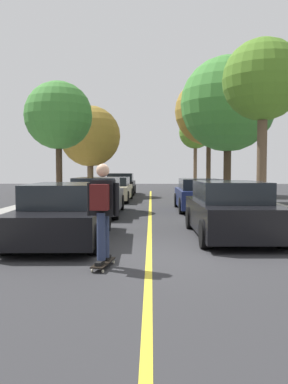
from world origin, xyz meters
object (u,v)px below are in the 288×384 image
(street_tree_right_far, at_px, (209,111))
(fire_hydrant, at_px, (57,202))
(parked_car_left_near, at_px, (97,196))
(parked_car_left_nearest, at_px, (65,213))
(street_tree_right_farthest, at_px, (195,133))
(parked_car_right_near, at_px, (199,195))
(street_tree_left_nearest, at_px, (59,116))
(street_tree_right_near, at_px, (228,104))
(skateboard, at_px, (103,263))
(parked_car_left_far, at_px, (113,189))
(skateboarder, at_px, (102,207))
(parked_car_left_farthest, at_px, (121,184))
(street_tree_right_nearest, at_px, (263,81))
(parked_car_right_nearest, at_px, (230,210))
(street_tree_left_near, at_px, (90,136))

(street_tree_right_far, relative_size, fire_hydrant, 11.09)
(parked_car_left_near, bearing_deg, parked_car_left_nearest, -90.01)
(street_tree_right_farthest, height_order, fire_hydrant, street_tree_right_farthest)
(parked_car_right_near, relative_size, street_tree_left_nearest, 0.80)
(street_tree_right_farthest, distance_m, fire_hydrant, 22.00)
(parked_car_left_nearest, height_order, street_tree_right_farthest, street_tree_right_farthest)
(parked_car_right_near, xyz_separation_m, street_tree_right_near, (1.84, 3.56, 4.34))
(skateboard, bearing_deg, street_tree_right_far, 76.93)
(parked_car_left_far, xyz_separation_m, fire_hydrant, (-1.50, -6.68, -0.16))
(parked_car_left_near, distance_m, street_tree_right_farthest, 21.25)
(fire_hydrant, bearing_deg, street_tree_right_far, 58.20)
(fire_hydrant, distance_m, skateboarder, 8.72)
(parked_car_left_farthest, distance_m, street_tree_right_farthest, 10.65)
(skateboarder, bearing_deg, street_tree_right_nearest, 56.77)
(street_tree_left_nearest, bearing_deg, parked_car_left_farthest, 80.04)
(street_tree_right_near, bearing_deg, parked_car_left_nearest, -118.84)
(parked_car_left_near, height_order, street_tree_right_near, street_tree_right_near)
(street_tree_right_far, bearing_deg, parked_car_left_farthest, 175.82)
(parked_car_left_near, xyz_separation_m, skateboarder, (1.25, -8.52, 0.39))
(parked_car_left_far, distance_m, skateboard, 14.96)
(skateboard, bearing_deg, parked_car_left_near, 98.44)
(parked_car_right_near, distance_m, street_tree_right_nearest, 5.31)
(parked_car_right_nearest, relative_size, fire_hydrant, 6.26)
(parked_car_left_far, distance_m, skateboarder, 14.99)
(parked_car_left_farthest, distance_m, parked_car_right_near, 11.49)
(parked_car_left_nearest, relative_size, street_tree_right_near, 0.63)
(parked_car_left_nearest, distance_m, parked_car_left_farthest, 18.00)
(skateboarder, bearing_deg, parked_car_left_near, 98.37)
(parked_car_left_near, height_order, street_tree_right_nearest, street_tree_right_nearest)
(street_tree_right_nearest, bearing_deg, parked_car_left_near, 167.42)
(parked_car_right_near, relative_size, street_tree_right_farthest, 0.68)
(street_tree_right_nearest, bearing_deg, parked_car_left_farthest, 113.77)
(parked_car_left_nearest, relative_size, parked_car_right_near, 1.07)
(street_tree_right_near, height_order, skateboard, street_tree_right_near)
(parked_car_left_far, relative_size, street_tree_right_nearest, 0.73)
(street_tree_left_nearest, bearing_deg, parked_car_left_near, -42.78)
(parked_car_left_near, height_order, skateboarder, skateboarder)
(street_tree_right_near, xyz_separation_m, fire_hydrant, (-7.46, -5.31, -4.52))
(parked_car_left_near, height_order, skateboard, parked_car_left_near)
(street_tree_left_nearest, relative_size, street_tree_right_farthest, 0.85)
(parked_car_right_near, xyz_separation_m, street_tree_right_nearest, (1.84, -2.81, 4.11))
(street_tree_right_near, relative_size, skateboard, 8.39)
(parked_car_left_far, bearing_deg, parked_car_left_near, -90.01)
(street_tree_right_far, bearing_deg, street_tree_right_farthest, 90.00)
(parked_car_left_far, bearing_deg, parked_car_left_farthest, 90.01)
(street_tree_left_nearest, relative_size, street_tree_left_near, 0.94)
(skateboarder, bearing_deg, parked_car_left_farthest, 93.46)
(parked_car_left_nearest, xyz_separation_m, parked_car_right_nearest, (4.12, 0.58, 0.02))
(parked_car_left_far, relative_size, skateboarder, 2.60)
(street_tree_right_far, xyz_separation_m, skateboard, (-4.70, -20.26, -5.52))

